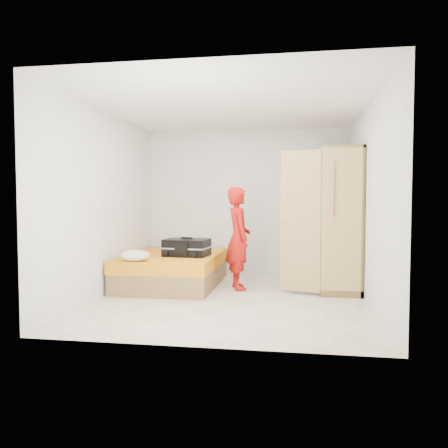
% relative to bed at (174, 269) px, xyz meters
% --- Properties ---
extents(room, '(4.00, 4.02, 2.60)m').
position_rel_bed_xyz_m(room, '(1.05, -0.86, 1.05)').
color(room, beige).
rests_on(room, ground).
extents(bed, '(1.42, 2.02, 0.50)m').
position_rel_bed_xyz_m(bed, '(0.00, 0.00, 0.00)').
color(bed, brown).
rests_on(bed, ground).
extents(wardrobe, '(1.14, 1.20, 2.10)m').
position_rel_bed_xyz_m(wardrobe, '(2.50, 0.01, 0.75)').
color(wardrobe, tan).
rests_on(wardrobe, ground).
extents(person, '(0.54, 0.66, 1.55)m').
position_rel_bed_xyz_m(person, '(1.06, -0.15, 0.52)').
color(person, red).
rests_on(person, ground).
extents(suitcase, '(0.71, 0.56, 0.29)m').
position_rel_bed_xyz_m(suitcase, '(0.28, -0.24, 0.38)').
color(suitcase, black).
rests_on(suitcase, bed).
extents(round_cushion, '(0.40, 0.40, 0.15)m').
position_rel_bed_xyz_m(round_cushion, '(-0.30, -0.90, 0.32)').
color(round_cushion, white).
rests_on(round_cushion, bed).
extents(pillow, '(0.54, 0.33, 0.09)m').
position_rel_bed_xyz_m(pillow, '(-0.02, 0.85, 0.29)').
color(pillow, white).
rests_on(pillow, bed).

